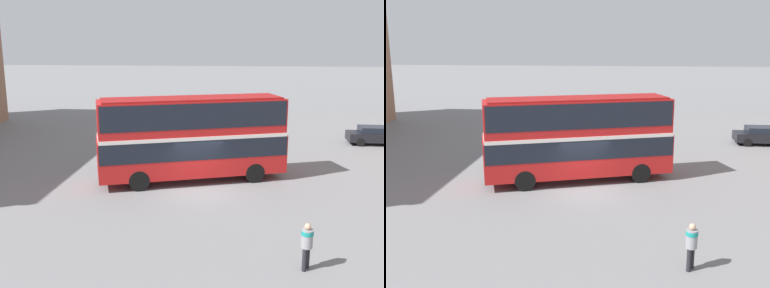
{
  "view_description": "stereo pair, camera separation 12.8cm",
  "coord_description": "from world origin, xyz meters",
  "views": [
    {
      "loc": [
        1.86,
        -22.36,
        7.72
      ],
      "look_at": [
        -0.52,
        1.8,
        2.12
      ],
      "focal_mm": 42.0,
      "sensor_mm": 36.0,
      "label": 1
    },
    {
      "loc": [
        1.99,
        -22.35,
        7.72
      ],
      "look_at": [
        -0.52,
        1.8,
        2.12
      ],
      "focal_mm": 42.0,
      "sensor_mm": 36.0,
      "label": 2
    }
  ],
  "objects": [
    {
      "name": "ground_plane",
      "position": [
        0.0,
        0.0,
        0.0
      ],
      "size": [
        240.0,
        240.0,
        0.0
      ],
      "primitive_type": "plane",
      "color": "slate"
    },
    {
      "name": "double_decker_bus",
      "position": [
        -0.52,
        1.8,
        2.71
      ],
      "size": [
        10.61,
        5.67,
        4.72
      ],
      "rotation": [
        0.0,
        0.0,
        0.33
      ],
      "color": "red",
      "rests_on": "ground_plane"
    },
    {
      "name": "pedestrian_foreground",
      "position": [
        4.37,
        -7.9,
        1.04
      ],
      "size": [
        0.58,
        0.58,
        1.71
      ],
      "rotation": [
        0.0,
        0.0,
        2.58
      ],
      "color": "#232328",
      "rests_on": "ground_plane"
    },
    {
      "name": "parked_car_kerb_near",
      "position": [
        12.48,
        12.22,
        0.71
      ],
      "size": [
        4.23,
        1.88,
        1.38
      ],
      "rotation": [
        0.0,
        0.0,
        -0.02
      ],
      "color": "black",
      "rests_on": "ground_plane"
    },
    {
      "name": "parked_car_kerb_far",
      "position": [
        1.8,
        16.67,
        0.73
      ],
      "size": [
        4.55,
        1.99,
        1.41
      ],
      "rotation": [
        0.0,
        0.0,
        -0.02
      ],
      "color": "navy",
      "rests_on": "ground_plane"
    }
  ]
}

